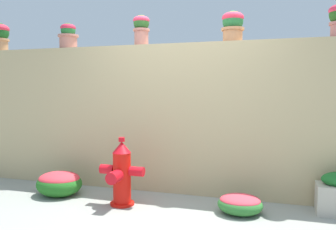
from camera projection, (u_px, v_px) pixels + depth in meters
The scene contains 8 objects.
ground_plane at pixel (159, 219), 3.64m from camera, with size 24.00×24.00×0.00m, color gray.
stone_wall at pixel (185, 119), 4.59m from camera, with size 6.71×0.30×1.95m, color tan.
potted_plant_1 at pixel (68, 35), 5.05m from camera, with size 0.29×0.29×0.37m.
potted_plant_2 at pixel (141, 27), 4.67m from camera, with size 0.22×0.22×0.41m.
potted_plant_3 at pixel (233, 24), 4.35m from camera, with size 0.29×0.29×0.39m.
fire_hydrant at pixel (121, 174), 4.07m from camera, with size 0.55×0.43×0.80m.
flower_bush_left at pixel (59, 182), 4.48m from camera, with size 0.59×0.53×0.32m.
flower_bush_right at pixel (240, 203), 3.81m from camera, with size 0.49×0.44×0.22m.
Camera 1 is at (1.15, -3.37, 1.35)m, focal length 37.23 mm.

